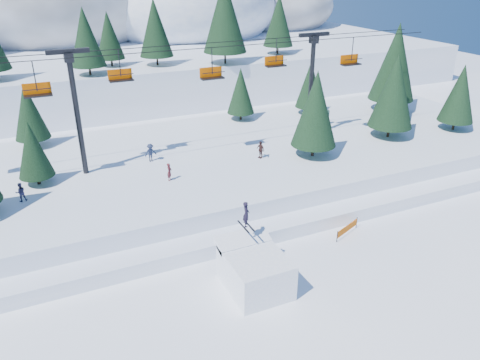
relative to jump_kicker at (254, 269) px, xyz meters
name	(u,v)px	position (x,y,z in m)	size (l,w,h in m)	color
ground	(281,292)	(1.29, -1.19, -1.30)	(160.00, 160.00, 0.00)	white
mid_shelf	(188,169)	(1.29, 16.81, -0.05)	(70.00, 22.00, 2.50)	white
berm	(230,225)	(1.29, 6.81, -0.75)	(70.00, 6.00, 1.10)	white
mountain_ridge	(59,18)	(-3.78, 72.15, 8.34)	(119.00, 60.88, 26.46)	white
jump_kicker	(254,269)	(0.00, 0.00, 0.00)	(3.51, 4.79, 5.33)	white
chairlift	(195,81)	(2.39, 16.86, 8.02)	(46.00, 3.21, 10.28)	black
conifer_stand	(234,101)	(6.24, 17.30, 5.69)	(62.97, 16.87, 10.16)	black
distant_skiers	(199,150)	(2.15, 15.87, 2.00)	(31.99, 7.68, 1.67)	#1F2842
banner_near	(347,228)	(9.11, 2.69, -0.76)	(2.64, 1.15, 0.90)	black
banner_far	(355,209)	(11.58, 5.01, -0.76)	(2.73, 0.92, 0.90)	black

